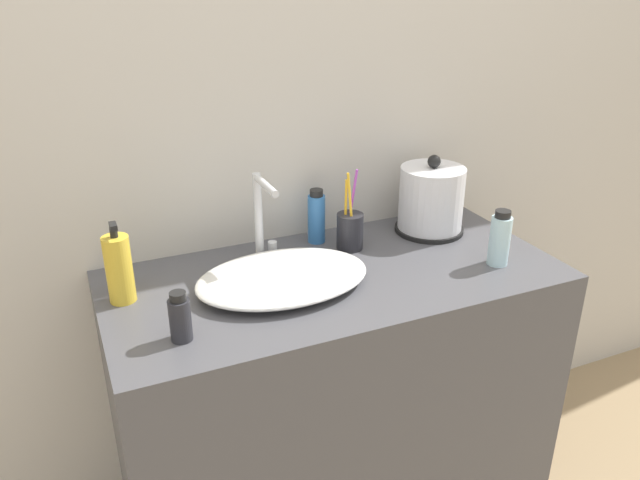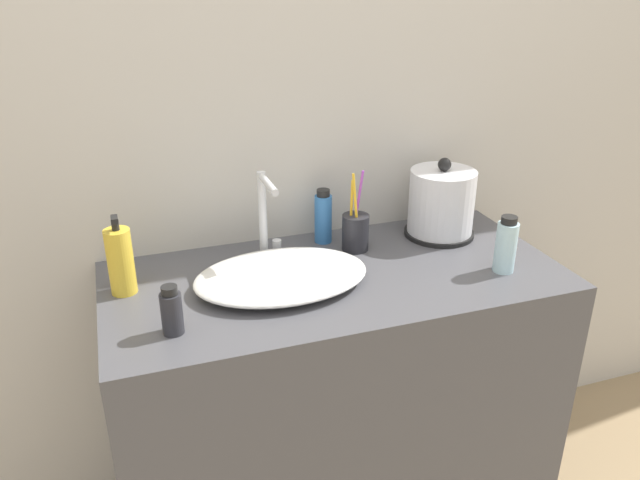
% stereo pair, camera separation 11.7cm
% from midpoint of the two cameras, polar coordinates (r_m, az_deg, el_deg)
% --- Properties ---
extents(wall_back, '(6.00, 0.04, 2.60)m').
position_cam_midpoint_polar(wall_back, '(1.66, 0.21, 16.35)').
color(wall_back, beige).
rests_on(wall_back, ground_plane).
extents(vanity_counter, '(1.13, 0.53, 0.81)m').
position_cam_midpoint_polar(vanity_counter, '(1.77, 3.31, -14.97)').
color(vanity_counter, '#4C4C51').
rests_on(vanity_counter, ground_plane).
extents(sink_basin, '(0.42, 0.29, 0.05)m').
position_cam_midpoint_polar(sink_basin, '(1.49, -1.29, -3.31)').
color(sink_basin, white).
rests_on(sink_basin, vanity_counter).
extents(faucet, '(0.06, 0.15, 0.23)m').
position_cam_midpoint_polar(faucet, '(1.58, -2.87, 2.53)').
color(faucet, silver).
rests_on(faucet, vanity_counter).
extents(electric_kettle, '(0.20, 0.20, 0.23)m').
position_cam_midpoint_polar(electric_kettle, '(1.78, 12.88, 3.09)').
color(electric_kettle, black).
rests_on(electric_kettle, vanity_counter).
extents(toothbrush_cup, '(0.07, 0.07, 0.22)m').
position_cam_midpoint_polar(toothbrush_cup, '(1.66, 5.27, 0.78)').
color(toothbrush_cup, '#232328').
rests_on(toothbrush_cup, vanity_counter).
extents(lotion_bottle, '(0.06, 0.06, 0.19)m').
position_cam_midpoint_polar(lotion_bottle, '(1.48, -15.66, -1.89)').
color(lotion_bottle, gold).
rests_on(lotion_bottle, vanity_counter).
extents(shampoo_bottle, '(0.05, 0.05, 0.15)m').
position_cam_midpoint_polar(shampoo_bottle, '(1.62, 18.64, -0.52)').
color(shampoo_bottle, silver).
rests_on(shampoo_bottle, vanity_counter).
extents(mouthwash_bottle, '(0.05, 0.05, 0.11)m').
position_cam_midpoint_polar(mouthwash_bottle, '(1.31, -10.94, -6.48)').
color(mouthwash_bottle, '#28282D').
rests_on(mouthwash_bottle, vanity_counter).
extents(hand_cream_bottle, '(0.05, 0.05, 0.15)m').
position_cam_midpoint_polar(hand_cream_bottle, '(1.70, 2.26, 2.07)').
color(hand_cream_bottle, '#3370B7').
rests_on(hand_cream_bottle, vanity_counter).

